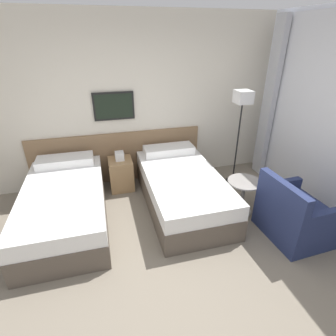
# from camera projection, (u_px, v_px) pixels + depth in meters

# --- Properties ---
(ground_plane) EXTENTS (16.00, 16.00, 0.00)m
(ground_plane) POSITION_uv_depth(u_px,v_px,m) (170.00, 272.00, 2.89)
(ground_plane) COLOR slate
(wall_headboard) EXTENTS (10.00, 0.10, 2.70)m
(wall_headboard) POSITION_uv_depth(u_px,v_px,m) (132.00, 107.00, 4.26)
(wall_headboard) COLOR beige
(wall_headboard) RESTS_ON ground_plane
(bed_near_door) EXTENTS (1.05, 1.99, 0.67)m
(bed_near_door) POSITION_uv_depth(u_px,v_px,m) (65.00, 205.00, 3.57)
(bed_near_door) COLOR brown
(bed_near_door) RESTS_ON ground_plane
(bed_near_window) EXTENTS (1.05, 1.99, 0.67)m
(bed_near_window) POSITION_uv_depth(u_px,v_px,m) (182.00, 188.00, 3.95)
(bed_near_window) COLOR brown
(bed_near_window) RESTS_ON ground_plane
(nightstand) EXTENTS (0.38, 0.42, 0.66)m
(nightstand) POSITION_uv_depth(u_px,v_px,m) (121.00, 173.00, 4.39)
(nightstand) COLOR #9E7A51
(nightstand) RESTS_ON ground_plane
(floor_lamp) EXTENTS (0.24, 0.24, 1.59)m
(floor_lamp) POSITION_uv_depth(u_px,v_px,m) (242.00, 107.00, 4.10)
(floor_lamp) COLOR black
(floor_lamp) RESTS_ON ground_plane
(side_table) EXTENTS (0.48, 0.48, 0.52)m
(side_table) POSITION_uv_depth(u_px,v_px,m) (244.00, 190.00, 3.73)
(side_table) COLOR gray
(side_table) RESTS_ON ground_plane
(armchair) EXTENTS (0.74, 0.84, 0.83)m
(armchair) POSITION_uv_depth(u_px,v_px,m) (294.00, 217.00, 3.32)
(armchair) COLOR navy
(armchair) RESTS_ON ground_plane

